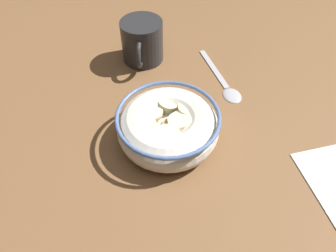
{
  "coord_description": "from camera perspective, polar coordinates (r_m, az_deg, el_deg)",
  "views": [
    {
      "loc": [
        30.83,
        1.66,
        38.43
      ],
      "look_at": [
        0.0,
        0.0,
        3.0
      ],
      "focal_mm": 34.17,
      "sensor_mm": 36.0,
      "label": 1
    }
  ],
  "objects": [
    {
      "name": "ground_plane",
      "position": [
        0.5,
        0.0,
        -3.01
      ],
      "size": [
        106.36,
        106.36,
        2.0
      ],
      "primitive_type": "cube",
      "color": "brown"
    },
    {
      "name": "spoon",
      "position": [
        0.58,
        10.39,
        7.05
      ],
      "size": [
        15.28,
        7.72,
        0.8
      ],
      "color": "#A5A5AD",
      "rests_on": "ground_plane"
    },
    {
      "name": "coffee_mug",
      "position": [
        0.62,
        -4.62,
        14.8
      ],
      "size": [
        10.38,
        7.8,
        7.8
      ],
      "color": "#262628",
      "rests_on": "ground_plane"
    },
    {
      "name": "cereal_bowl",
      "position": [
        0.47,
        -0.01,
        -0.05
      ],
      "size": [
        15.23,
        15.23,
        5.36
      ],
      "color": "silver",
      "rests_on": "ground_plane"
    }
  ]
}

